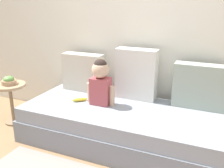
{
  "coord_description": "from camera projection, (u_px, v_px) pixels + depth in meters",
  "views": [
    {
      "loc": [
        0.83,
        -2.24,
        1.45
      ],
      "look_at": [
        -0.14,
        0.0,
        0.64
      ],
      "focal_mm": 41.0,
      "sensor_mm": 36.0,
      "label": 1
    }
  ],
  "objects": [
    {
      "name": "couch",
      "position": [
        125.0,
        127.0,
        2.66
      ],
      "size": [
        2.17,
        0.89,
        0.39
      ],
      "color": "gray",
      "rests_on": "ground"
    },
    {
      "name": "banana",
      "position": [
        80.0,
        100.0,
        2.79
      ],
      "size": [
        0.16,
        0.14,
        0.04
      ],
      "primitive_type": "ellipsoid",
      "rotation": [
        0.0,
        0.0,
        0.7
      ],
      "color": "yellow",
      "rests_on": "couch"
    },
    {
      "name": "throw_pillow_center",
      "position": [
        136.0,
        74.0,
        2.81
      ],
      "size": [
        0.45,
        0.16,
        0.56
      ],
      "primitive_type": "cube",
      "color": "silver",
      "rests_on": "couch"
    },
    {
      "name": "side_table",
      "position": [
        10.0,
        93.0,
        3.06
      ],
      "size": [
        0.37,
        0.37,
        0.5
      ],
      "color": "tan",
      "rests_on": "ground"
    },
    {
      "name": "fruit_bowl",
      "position": [
        9.0,
        81.0,
        3.01
      ],
      "size": [
        0.17,
        0.17,
        0.1
      ],
      "color": "tan",
      "rests_on": "side_table"
    },
    {
      "name": "throw_pillow_right",
      "position": [
        200.0,
        86.0,
        2.57
      ],
      "size": [
        0.52,
        0.16,
        0.45
      ],
      "primitive_type": "cube",
      "color": "#99A393",
      "rests_on": "couch"
    },
    {
      "name": "ground_plane",
      "position": [
        124.0,
        143.0,
        2.72
      ],
      "size": [
        12.0,
        12.0,
        0.0
      ],
      "primitive_type": "plane",
      "color": "#93704C"
    },
    {
      "name": "throw_pillow_left",
      "position": [
        83.0,
        72.0,
        3.08
      ],
      "size": [
        0.5,
        0.16,
        0.45
      ],
      "primitive_type": "cube",
      "color": "beige",
      "rests_on": "couch"
    },
    {
      "name": "toddler",
      "position": [
        101.0,
        81.0,
        2.65
      ],
      "size": [
        0.31,
        0.18,
        0.49
      ],
      "color": "#B24C51",
      "rests_on": "couch"
    },
    {
      "name": "back_wall",
      "position": [
        144.0,
        21.0,
        2.84
      ],
      "size": [
        5.37,
        0.1,
        2.46
      ],
      "primitive_type": "cube",
      "color": "silver",
      "rests_on": "ground"
    }
  ]
}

